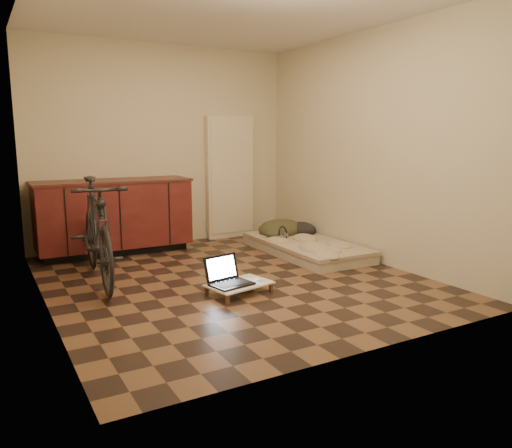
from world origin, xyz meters
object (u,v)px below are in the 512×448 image
lap_desk (239,284)px  laptop (228,278)px  bicycle (97,226)px  futon (305,247)px

lap_desk → laptop: size_ratio=1.55×
lap_desk → bicycle: bearing=125.3°
bicycle → laptop: size_ratio=4.27×
bicycle → laptop: bicycle is taller
futon → laptop: laptop is taller
lap_desk → laptop: laptop is taller
futon → lap_desk: size_ratio=2.80×
futon → laptop: (-1.55, -0.99, 0.07)m
futon → laptop: 1.84m
laptop → futon: bearing=21.5°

